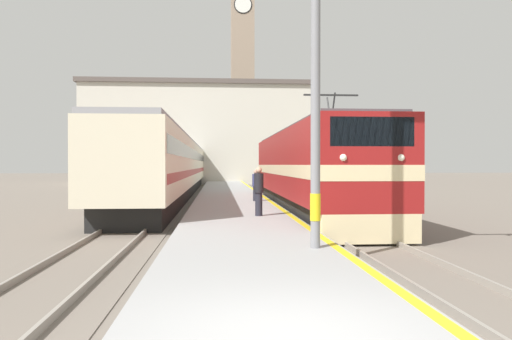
{
  "coord_description": "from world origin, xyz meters",
  "views": [
    {
      "loc": [
        -0.78,
        -5.31,
        2.24
      ],
      "look_at": [
        1.87,
        29.24,
        1.88
      ],
      "focal_mm": 35.0,
      "sensor_mm": 36.0,
      "label": 1
    }
  ],
  "objects_px": {
    "locomotive_train": "(307,170)",
    "second_waiting_passenger": "(259,190)",
    "catenary_mast": "(320,73)",
    "passenger_train": "(178,166)",
    "person_on_platform": "(256,185)",
    "clock_tower": "(242,71)"
  },
  "relations": [
    {
      "from": "passenger_train",
      "to": "person_on_platform",
      "type": "bearing_deg",
      "value": -70.49
    },
    {
      "from": "locomotive_train",
      "to": "person_on_platform",
      "type": "xyz_separation_m",
      "value": [
        -2.25,
        2.15,
        -0.75
      ]
    },
    {
      "from": "passenger_train",
      "to": "clock_tower",
      "type": "relative_size",
      "value": 1.54
    },
    {
      "from": "catenary_mast",
      "to": "second_waiting_passenger",
      "type": "bearing_deg",
      "value": 96.4
    },
    {
      "from": "passenger_train",
      "to": "second_waiting_passenger",
      "type": "bearing_deg",
      "value": -78.03
    },
    {
      "from": "second_waiting_passenger",
      "to": "clock_tower",
      "type": "distance_m",
      "value": 58.19
    },
    {
      "from": "catenary_mast",
      "to": "second_waiting_passenger",
      "type": "xyz_separation_m",
      "value": [
        -0.78,
        6.98,
        -2.94
      ]
    },
    {
      "from": "passenger_train",
      "to": "catenary_mast",
      "type": "distance_m",
      "value": 28.89
    },
    {
      "from": "second_waiting_passenger",
      "to": "clock_tower",
      "type": "bearing_deg",
      "value": 87.77
    },
    {
      "from": "locomotive_train",
      "to": "second_waiting_passenger",
      "type": "distance_m",
      "value": 5.88
    },
    {
      "from": "person_on_platform",
      "to": "clock_tower",
      "type": "xyz_separation_m",
      "value": [
        1.75,
        48.89,
        14.94
      ]
    },
    {
      "from": "locomotive_train",
      "to": "person_on_platform",
      "type": "height_order",
      "value": "locomotive_train"
    },
    {
      "from": "passenger_train",
      "to": "clock_tower",
      "type": "distance_m",
      "value": 38.19
    },
    {
      "from": "person_on_platform",
      "to": "clock_tower",
      "type": "bearing_deg",
      "value": 87.94
    },
    {
      "from": "passenger_train",
      "to": "second_waiting_passenger",
      "type": "height_order",
      "value": "passenger_train"
    },
    {
      "from": "passenger_train",
      "to": "catenary_mast",
      "type": "height_order",
      "value": "catenary_mast"
    },
    {
      "from": "catenary_mast",
      "to": "person_on_platform",
      "type": "relative_size",
      "value": 4.86
    },
    {
      "from": "catenary_mast",
      "to": "clock_tower",
      "type": "relative_size",
      "value": 0.25
    },
    {
      "from": "second_waiting_passenger",
      "to": "locomotive_train",
      "type": "bearing_deg",
      "value": 62.62
    },
    {
      "from": "locomotive_train",
      "to": "person_on_platform",
      "type": "distance_m",
      "value": 3.2
    },
    {
      "from": "second_waiting_passenger",
      "to": "clock_tower",
      "type": "xyz_separation_m",
      "value": [
        2.19,
        56.23,
        14.83
      ]
    },
    {
      "from": "catenary_mast",
      "to": "person_on_platform",
      "type": "distance_m",
      "value": 14.64
    }
  ]
}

